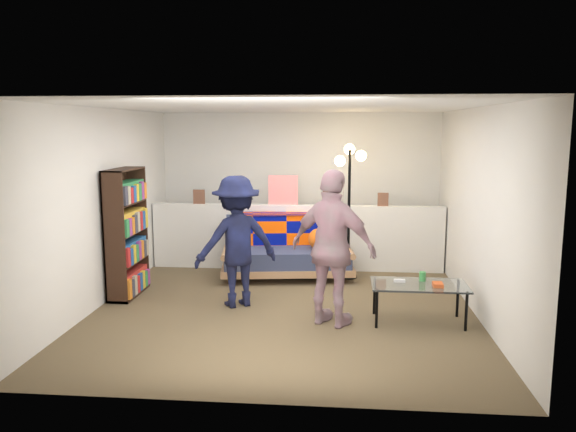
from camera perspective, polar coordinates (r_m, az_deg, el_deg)
The scene contains 10 objects.
ground at distance 6.99m, azimuth -0.30°, elevation -9.04°, with size 5.00×5.00×0.00m, color brown.
room_shell at distance 7.14m, azimuth 0.05°, elevation 5.02°, with size 4.60×5.05×2.45m.
half_wall_ledge at distance 8.61m, azimuth 0.84°, elevation -2.16°, with size 4.45×0.15×1.00m, color silver.
ledge_decor at distance 8.50m, azimuth -0.68°, elevation 2.32°, with size 2.97×0.02×0.45m.
futon_sofa at distance 8.19m, azimuth 0.03°, elevation -3.63°, with size 1.97×1.13×0.81m.
bookshelf at distance 7.53m, azimuth -16.09°, elevation -2.05°, with size 0.27×0.82×1.65m.
coffee_table at distance 6.47m, azimuth 13.22°, elevation -6.98°, with size 1.06×0.59×0.55m.
floor_lamp at distance 8.08m, azimuth 6.27°, elevation 3.29°, with size 0.45×0.36×1.93m.
person_left at distance 6.83m, azimuth -5.25°, elevation -2.59°, with size 1.03×0.59×1.60m, color black.
person_right at distance 6.13m, azimuth 4.59°, elevation -3.31°, with size 1.01×0.42×1.73m, color #CF859B.
Camera 1 is at (0.64, -6.62, 2.17)m, focal length 35.00 mm.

